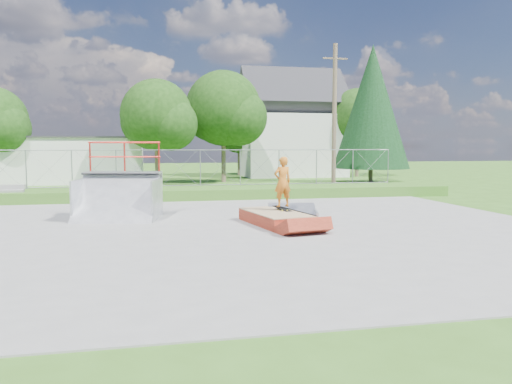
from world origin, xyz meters
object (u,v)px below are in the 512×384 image
(grind_box, at_px, (275,218))
(flat_bank_ramp, at_px, (292,214))
(quarter_pipe, at_px, (117,181))
(skater, at_px, (283,184))

(grind_box, xyz_separation_m, flat_bank_ramp, (0.74, 0.66, 0.03))
(quarter_pipe, height_order, flat_bank_ramp, quarter_pipe)
(quarter_pipe, height_order, skater, quarter_pipe)
(flat_bank_ramp, distance_m, skater, 1.18)
(grind_box, relative_size, skater, 1.93)
(quarter_pipe, bearing_deg, grind_box, -12.15)
(flat_bank_ramp, xyz_separation_m, skater, (-0.44, -0.39, 1.02))
(quarter_pipe, distance_m, flat_bank_ramp, 5.91)
(grind_box, height_order, flat_bank_ramp, flat_bank_ramp)
(skater, bearing_deg, grind_box, 30.39)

